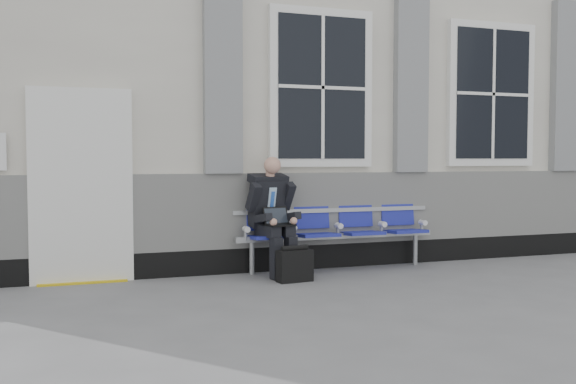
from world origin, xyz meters
name	(u,v)px	position (x,y,z in m)	size (l,w,h in m)	color
ground	(541,278)	(0.00, 0.00, 0.00)	(70.00, 70.00, 0.00)	slate
station_building	(395,107)	(-0.02, 3.47, 2.22)	(14.40, 4.40, 4.49)	silver
bench	(337,225)	(-1.99, 1.32, 0.55)	(2.60, 0.47, 0.91)	#9EA0A3
businessman	(272,211)	(-2.87, 1.19, 0.76)	(0.59, 0.79, 1.40)	black
briefcase	(295,265)	(-2.76, 0.73, 0.19)	(0.42, 0.22, 0.41)	black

